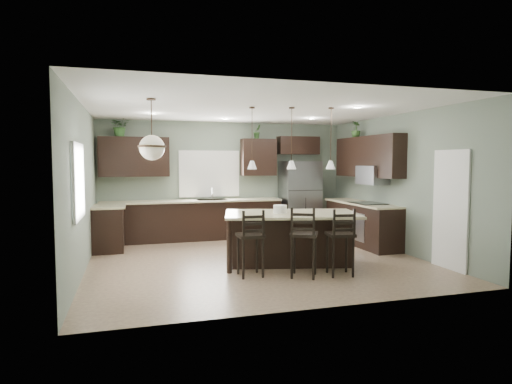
% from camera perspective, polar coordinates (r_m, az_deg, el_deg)
% --- Properties ---
extents(ground, '(6.00, 6.00, 0.00)m').
position_cam_1_polar(ground, '(8.08, 0.12, -9.08)').
color(ground, '#9E8466').
rests_on(ground, ground).
extents(pantry_door, '(0.04, 0.82, 2.04)m').
position_cam_1_polar(pantry_door, '(7.98, 24.49, -2.18)').
color(pantry_door, white).
rests_on(pantry_door, ground).
extents(window_back, '(1.35, 0.02, 1.00)m').
position_cam_1_polar(window_back, '(10.45, -6.24, 2.44)').
color(window_back, white).
rests_on(window_back, room_shell).
extents(window_left, '(0.02, 1.10, 1.00)m').
position_cam_1_polar(window_left, '(6.80, -22.70, 1.34)').
color(window_left, white).
rests_on(window_left, room_shell).
extents(left_return_cabs, '(0.60, 0.90, 0.90)m').
position_cam_1_polar(left_return_cabs, '(9.37, -19.08, -4.69)').
color(left_return_cabs, black).
rests_on(left_return_cabs, ground).
extents(left_return_countertop, '(0.66, 0.96, 0.04)m').
position_cam_1_polar(left_return_countertop, '(9.31, -19.02, -1.83)').
color(left_return_countertop, beige).
rests_on(left_return_countertop, left_return_cabs).
extents(back_lower_cabs, '(4.20, 0.60, 0.90)m').
position_cam_1_polar(back_lower_cabs, '(10.19, -8.41, -3.82)').
color(back_lower_cabs, black).
rests_on(back_lower_cabs, ground).
extents(back_countertop, '(4.20, 0.66, 0.04)m').
position_cam_1_polar(back_countertop, '(10.12, -8.42, -1.20)').
color(back_countertop, beige).
rests_on(back_countertop, back_lower_cabs).
extents(sink_inset, '(0.70, 0.45, 0.01)m').
position_cam_1_polar(sink_inset, '(10.19, -5.91, -1.06)').
color(sink_inset, gray).
rests_on(sink_inset, back_countertop).
extents(faucet, '(0.02, 0.02, 0.28)m').
position_cam_1_polar(faucet, '(10.15, -5.89, -0.26)').
color(faucet, silver).
rests_on(faucet, back_countertop).
extents(back_upper_left, '(1.55, 0.34, 0.90)m').
position_cam_1_polar(back_upper_left, '(10.13, -15.92, 4.53)').
color(back_upper_left, black).
rests_on(back_upper_left, room_shell).
extents(back_upper_right, '(0.85, 0.34, 0.90)m').
position_cam_1_polar(back_upper_right, '(10.58, 0.33, 4.65)').
color(back_upper_right, black).
rests_on(back_upper_right, room_shell).
extents(fridge_header, '(1.05, 0.34, 0.45)m').
position_cam_1_polar(fridge_header, '(10.93, 5.64, 6.19)').
color(fridge_header, black).
rests_on(fridge_header, room_shell).
extents(right_lower_cabs, '(0.60, 2.35, 0.90)m').
position_cam_1_polar(right_lower_cabs, '(9.86, 13.90, -4.16)').
color(right_lower_cabs, black).
rests_on(right_lower_cabs, ground).
extents(right_countertop, '(0.66, 2.35, 0.04)m').
position_cam_1_polar(right_countertop, '(9.79, 13.85, -1.44)').
color(right_countertop, beige).
rests_on(right_countertop, right_lower_cabs).
extents(cooktop, '(0.58, 0.75, 0.02)m').
position_cam_1_polar(cooktop, '(9.56, 14.68, -1.44)').
color(cooktop, black).
rests_on(cooktop, right_countertop).
extents(wall_oven_front, '(0.01, 0.72, 0.60)m').
position_cam_1_polar(wall_oven_front, '(9.47, 13.14, -4.48)').
color(wall_oven_front, gray).
rests_on(wall_oven_front, right_lower_cabs).
extents(right_upper_cabs, '(0.34, 2.35, 0.90)m').
position_cam_1_polar(right_upper_cabs, '(9.83, 14.71, 4.57)').
color(right_upper_cabs, black).
rests_on(right_upper_cabs, room_shell).
extents(microwave, '(0.40, 0.75, 0.40)m').
position_cam_1_polar(microwave, '(9.57, 15.25, 2.19)').
color(microwave, gray).
rests_on(microwave, right_upper_cabs).
extents(refrigerator, '(0.90, 0.74, 1.85)m').
position_cam_1_polar(refrigerator, '(10.72, 5.86, -0.86)').
color(refrigerator, gray).
rests_on(refrigerator, ground).
extents(kitchen_island, '(2.58, 1.84, 0.92)m').
position_cam_1_polar(kitchen_island, '(7.74, 4.69, -6.19)').
color(kitchen_island, black).
rests_on(kitchen_island, ground).
extents(serving_dish, '(0.24, 0.24, 0.14)m').
position_cam_1_polar(serving_dish, '(7.64, 3.23, -2.28)').
color(serving_dish, silver).
rests_on(serving_dish, kitchen_island).
extents(bar_stool_left, '(0.41, 0.41, 1.08)m').
position_cam_1_polar(bar_stool_left, '(6.88, -0.77, -6.80)').
color(bar_stool_left, black).
rests_on(bar_stool_left, ground).
extents(bar_stool_center, '(0.57, 0.57, 1.13)m').
position_cam_1_polar(bar_stool_center, '(6.87, 6.39, -6.64)').
color(bar_stool_center, black).
rests_on(bar_stool_center, ground).
extents(bar_stool_right, '(0.47, 0.47, 1.10)m').
position_cam_1_polar(bar_stool_right, '(7.06, 11.15, -6.53)').
color(bar_stool_right, black).
rests_on(bar_stool_right, ground).
extents(pendant_left, '(0.17, 0.17, 1.10)m').
position_cam_1_polar(pendant_left, '(7.57, -0.53, 7.18)').
color(pendant_left, white).
rests_on(pendant_left, room_shell).
extents(pendant_center, '(0.17, 0.17, 1.10)m').
position_cam_1_polar(pendant_center, '(7.63, 4.77, 7.15)').
color(pendant_center, white).
rests_on(pendant_center, room_shell).
extents(pendant_right, '(0.17, 0.17, 1.10)m').
position_cam_1_polar(pendant_right, '(7.75, 9.95, 7.05)').
color(pendant_right, white).
rests_on(pendant_right, room_shell).
extents(chandelier, '(0.43, 0.43, 0.94)m').
position_cam_1_polar(chandelier, '(6.78, -13.74, 8.10)').
color(chandelier, '#F6EBC9').
rests_on(chandelier, room_shell).
extents(plant_back_left, '(0.48, 0.43, 0.47)m').
position_cam_1_polar(plant_back_left, '(10.14, -17.66, 8.38)').
color(plant_back_left, '#2B5224').
rests_on(plant_back_left, back_upper_left).
extents(plant_back_right, '(0.24, 0.22, 0.35)m').
position_cam_1_polar(plant_back_right, '(10.56, 0.16, 8.06)').
color(plant_back_right, '#2B5023').
rests_on(plant_back_right, back_upper_right).
extents(plant_right_wall, '(0.27, 0.27, 0.38)m').
position_cam_1_polar(plant_right_wall, '(10.27, 13.17, 8.15)').
color(plant_right_wall, '#325625').
rests_on(plant_right_wall, right_upper_cabs).
extents(room_shell, '(6.00, 6.00, 6.00)m').
position_cam_1_polar(room_shell, '(7.88, 0.12, 3.05)').
color(room_shell, slate).
rests_on(room_shell, ground).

